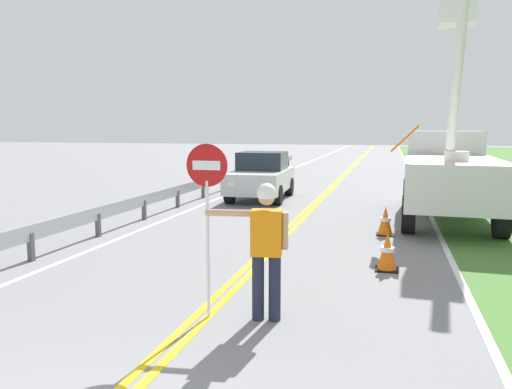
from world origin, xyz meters
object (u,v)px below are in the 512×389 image
Objects in this scene: flagger_worker at (266,243)px; traffic_cone_mid at (385,221)px; utility_bucket_truck at (448,168)px; stop_sign_paddle at (207,191)px; oncoming_sedan_nearest at (261,176)px; traffic_cone_lead at (387,252)px.

flagger_worker reaches higher than traffic_cone_mid.
traffic_cone_mid is at bearing -119.77° from utility_bucket_truck.
flagger_worker is 1.02m from stop_sign_paddle.
oncoming_sedan_nearest is 6.86m from traffic_cone_mid.
utility_bucket_truck is 3.50m from traffic_cone_mid.
stop_sign_paddle reaches higher than traffic_cone_mid.
flagger_worker is 11.54m from oncoming_sedan_nearest.
traffic_cone_lead is (2.30, 2.95, -1.37)m from stop_sign_paddle.
flagger_worker is at bearing -118.49° from traffic_cone_lead.
oncoming_sedan_nearest is at bearing 129.95° from traffic_cone_mid.
traffic_cone_lead is (1.54, 2.84, -0.71)m from flagger_worker.
oncoming_sedan_nearest is at bearing 158.63° from utility_bucket_truck.
oncoming_sedan_nearest is at bearing 100.81° from stop_sign_paddle.
oncoming_sedan_nearest is (-6.04, 2.37, -0.60)m from utility_bucket_truck.
utility_bucket_truck reaches higher than traffic_cone_lead.
traffic_cone_lead is (-1.59, -5.96, -1.10)m from utility_bucket_truck.
utility_bucket_truck reaches higher than stop_sign_paddle.
flagger_worker reaches higher than oncoming_sedan_nearest.
oncoming_sedan_nearest is 9.46m from traffic_cone_lead.
utility_bucket_truck reaches higher than traffic_cone_mid.
utility_bucket_truck is 9.82× the size of traffic_cone_mid.
oncoming_sedan_nearest is (-2.15, 11.27, -0.88)m from stop_sign_paddle.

